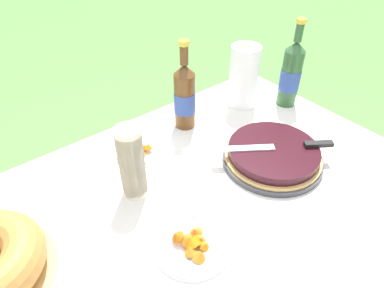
% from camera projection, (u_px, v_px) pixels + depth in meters
% --- Properties ---
extents(garden_table, '(1.44, 0.93, 0.73)m').
position_uv_depth(garden_table, '(190.00, 224.00, 1.00)').
color(garden_table, brown).
rests_on(garden_table, ground_plane).
extents(tablecloth, '(1.45, 0.94, 0.10)m').
position_uv_depth(tablecloth, '(189.00, 210.00, 0.96)').
color(tablecloth, white).
rests_on(tablecloth, garden_table).
extents(berry_tart, '(0.32, 0.32, 0.06)m').
position_uv_depth(berry_tart, '(273.00, 155.00, 1.08)').
color(berry_tart, '#38383D').
rests_on(berry_tart, tablecloth).
extents(serving_knife, '(0.32, 0.23, 0.01)m').
position_uv_depth(serving_knife, '(284.00, 146.00, 1.06)').
color(serving_knife, silver).
rests_on(serving_knife, berry_tart).
extents(cup_stack, '(0.07, 0.07, 0.23)m').
position_uv_depth(cup_stack, '(132.00, 163.00, 0.92)').
color(cup_stack, beige).
rests_on(cup_stack, tablecloth).
extents(cider_bottle_green, '(0.08, 0.08, 0.34)m').
position_uv_depth(cider_bottle_green, '(291.00, 74.00, 1.30)').
color(cider_bottle_green, '#2D562D').
rests_on(cider_bottle_green, tablecloth).
extents(cider_bottle_amber, '(0.08, 0.08, 0.32)m').
position_uv_depth(cider_bottle_amber, '(185.00, 96.00, 1.19)').
color(cider_bottle_amber, brown).
rests_on(cider_bottle_amber, tablecloth).
extents(snack_plate_near, '(0.19, 0.19, 0.06)m').
position_uv_depth(snack_plate_near, '(192.00, 244.00, 0.84)').
color(snack_plate_near, white).
rests_on(snack_plate_near, tablecloth).
extents(snack_plate_left, '(0.19, 0.19, 0.06)m').
position_uv_depth(snack_plate_left, '(140.00, 147.00, 1.14)').
color(snack_plate_left, white).
rests_on(snack_plate_left, tablecloth).
extents(paper_towel_roll, '(0.11, 0.11, 0.24)m').
position_uv_depth(paper_towel_roll, '(244.00, 77.00, 1.30)').
color(paper_towel_roll, white).
rests_on(paper_towel_roll, tablecloth).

